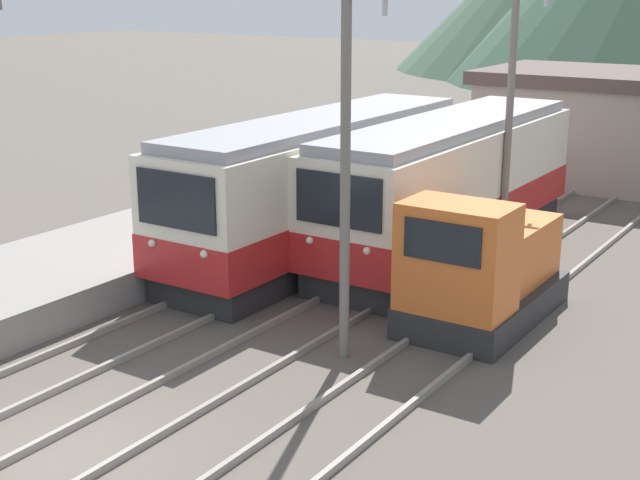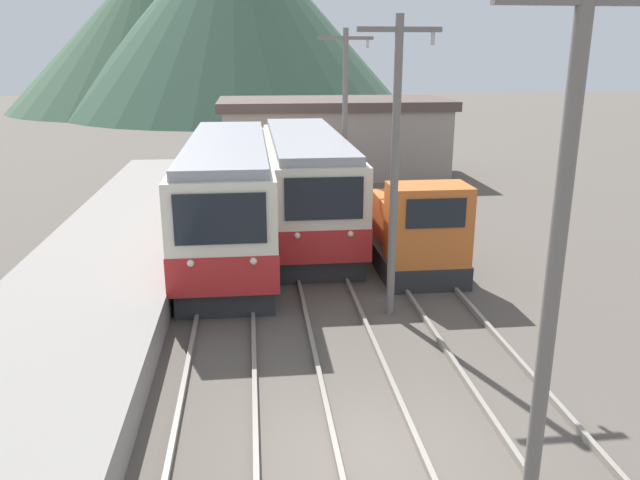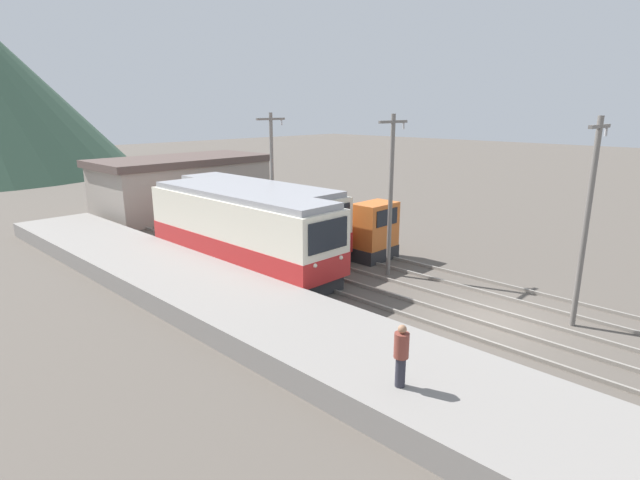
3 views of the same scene
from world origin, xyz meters
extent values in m
plane|color=#564F47|center=(0.00, 0.00, 0.00)|extent=(200.00, 200.00, 0.00)
cube|color=gray|center=(-0.52, 0.00, 0.07)|extent=(0.10, 60.00, 0.14)
cube|color=gray|center=(0.92, 0.00, 0.07)|extent=(0.10, 60.00, 0.14)
cube|color=#28282B|center=(-2.60, 11.80, 0.35)|extent=(2.58, 11.25, 0.70)
cube|color=silver|center=(-2.60, 11.80, 2.14)|extent=(2.80, 11.72, 2.89)
cube|color=red|center=(-2.60, 11.80, 1.22)|extent=(2.84, 11.76, 1.04)
cube|color=black|center=(-2.60, 5.92, 2.72)|extent=(2.24, 0.06, 1.27)
sphere|color=silver|center=(-3.37, 5.91, 1.62)|extent=(0.18, 0.18, 0.18)
sphere|color=silver|center=(-1.83, 5.91, 1.62)|extent=(0.18, 0.18, 0.18)
cube|color=#939399|center=(-2.60, 11.80, 3.73)|extent=(2.46, 11.25, 0.28)
cube|color=#28282B|center=(0.20, 14.01, 0.35)|extent=(2.58, 11.13, 0.70)
cube|color=silver|center=(0.20, 14.01, 2.09)|extent=(2.80, 11.60, 2.78)
cube|color=red|center=(0.20, 14.01, 1.20)|extent=(2.84, 11.64, 1.00)
cube|color=black|center=(0.20, 8.18, 2.64)|extent=(2.24, 0.06, 1.22)
sphere|color=silver|center=(-0.57, 8.17, 1.59)|extent=(0.18, 0.18, 0.18)
sphere|color=silver|center=(0.97, 8.17, 1.59)|extent=(0.18, 0.18, 0.18)
cube|color=#939399|center=(0.20, 14.01, 3.62)|extent=(2.46, 11.13, 0.28)
cube|color=#28282B|center=(3.20, 9.61, 0.35)|extent=(2.40, 4.60, 0.70)
cube|color=#D16628|center=(3.20, 8.04, 1.85)|extent=(2.28, 1.47, 2.30)
cube|color=black|center=(3.20, 7.29, 2.36)|extent=(1.68, 0.04, 0.83)
cube|color=#D16628|center=(3.20, 10.34, 1.40)|extent=(1.92, 3.03, 1.40)
cylinder|color=black|center=(3.20, 10.34, 2.35)|extent=(0.16, 0.16, 0.50)
cylinder|color=slate|center=(1.70, 6.03, 3.73)|extent=(0.20, 0.20, 7.45)
cylinder|color=#B2B2B7|center=(2.50, 6.03, 6.90)|extent=(0.10, 0.10, 0.30)
cylinder|color=slate|center=(1.70, 14.36, 3.73)|extent=(0.20, 0.20, 7.45)
cylinder|color=#B2B2B7|center=(2.50, 14.36, 6.90)|extent=(0.10, 0.10, 0.30)
camera|label=1|loc=(10.49, -8.25, 7.29)|focal=50.00mm
camera|label=2|loc=(-1.80, -8.85, 6.56)|focal=35.00mm
camera|label=3|loc=(-16.80, -7.39, 7.68)|focal=28.00mm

